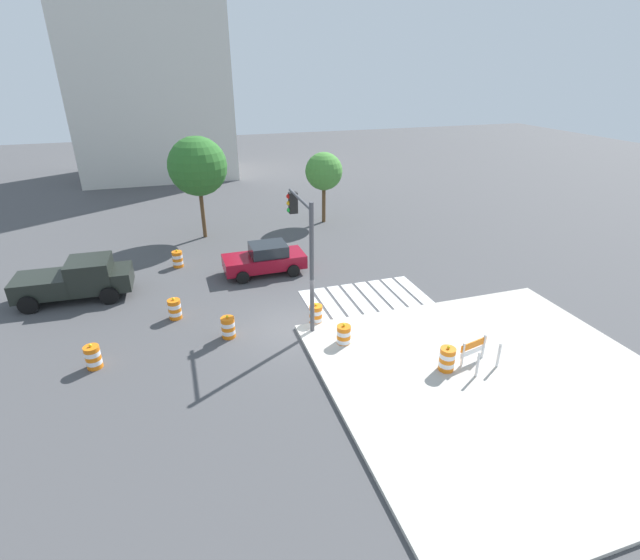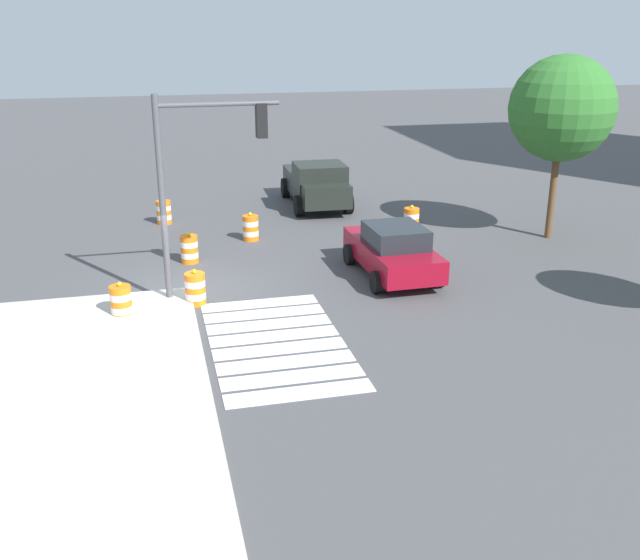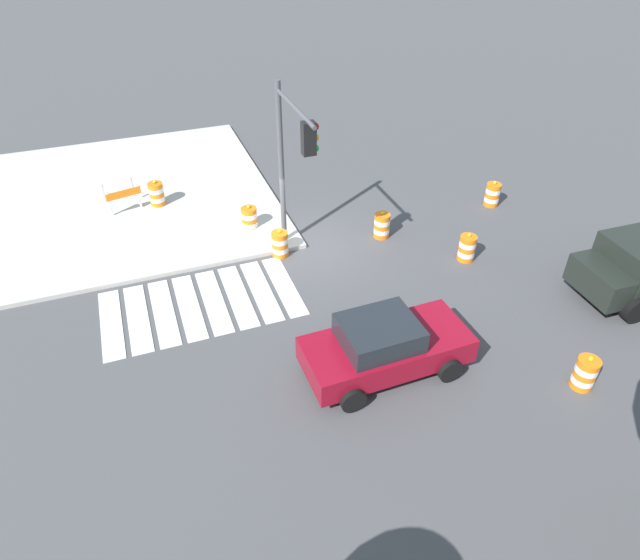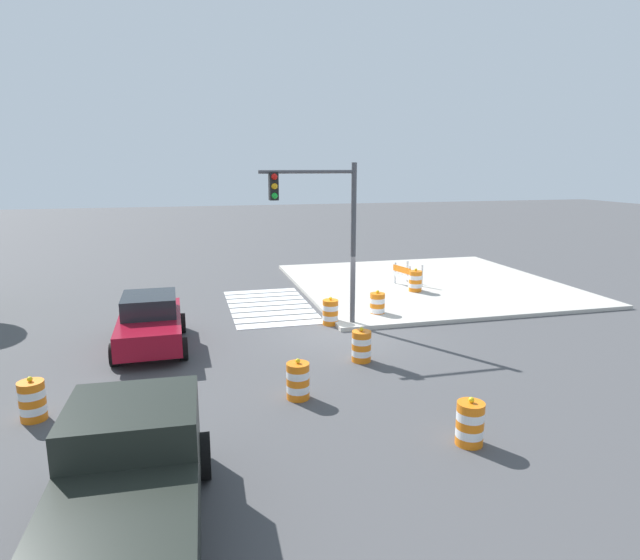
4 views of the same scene
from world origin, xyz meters
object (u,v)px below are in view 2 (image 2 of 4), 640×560
pickup_truck (317,184)px  traffic_barrel_lane_center (195,289)px  traffic_barrel_near_corner (251,228)px  traffic_barrel_median_far (121,302)px  traffic_barrel_crosswalk_end (189,249)px  sports_car (393,250)px  traffic_barrel_median_near (164,212)px  traffic_barrel_far_curb (411,220)px  street_tree_streetside_mid (562,109)px  traffic_light_pole (203,160)px

pickup_truck → traffic_barrel_lane_center: 11.60m
traffic_barrel_near_corner → pickup_truck: bearing=140.7°
traffic_barrel_near_corner → traffic_barrel_lane_center: same height
traffic_barrel_median_far → traffic_barrel_crosswalk_end: bearing=154.2°
sports_car → traffic_barrel_near_corner: size_ratio=4.24×
traffic_barrel_near_corner → traffic_barrel_median_near: (-3.00, -2.92, 0.00)m
traffic_barrel_far_curb → pickup_truck: bearing=-151.4°
traffic_barrel_near_corner → traffic_barrel_far_curb: bearing=86.6°
sports_car → traffic_barrel_crosswalk_end: bearing=-115.1°
sports_car → traffic_barrel_median_near: (-7.83, -6.56, -0.36)m
sports_car → traffic_barrel_lane_center: bearing=-81.0°
traffic_barrel_near_corner → traffic_barrel_median_far: 7.70m
sports_car → street_tree_streetside_mid: size_ratio=0.68×
street_tree_streetside_mid → pickup_truck: bearing=-132.4°
traffic_barrel_crosswalk_end → traffic_barrel_median_near: size_ratio=1.00×
traffic_barrel_lane_center → street_tree_streetside_mid: 14.01m
pickup_truck → traffic_barrel_crosswalk_end: size_ratio=5.11×
traffic_barrel_crosswalk_end → traffic_barrel_median_far: (4.29, -2.07, 0.00)m
traffic_barrel_median_near → sports_car: bearing=39.9°
traffic_barrel_median_near → traffic_barrel_lane_center: 8.80m
traffic_barrel_crosswalk_end → traffic_light_pole: traffic_light_pole is taller
sports_car → traffic_barrel_lane_center: (0.96, -6.05, -0.36)m
traffic_barrel_median_far → street_tree_streetside_mid: 15.97m
sports_car → traffic_barrel_median_near: size_ratio=4.24×
traffic_barrel_near_corner → traffic_barrel_lane_center: size_ratio=1.00×
traffic_barrel_far_curb → street_tree_streetside_mid: (1.88, 4.56, 4.11)m
traffic_barrel_median_near → traffic_barrel_median_far: (9.34, -1.46, 0.00)m
sports_car → traffic_barrel_near_corner: (-4.83, -3.65, -0.36)m
sports_car → traffic_barrel_far_curb: 5.04m
traffic_barrel_near_corner → traffic_barrel_median_far: size_ratio=1.00×
traffic_barrel_lane_center → pickup_truck: bearing=149.6°
traffic_barrel_crosswalk_end → traffic_barrel_far_curb: 8.42m
traffic_barrel_median_far → pickup_truck: bearing=143.4°
traffic_barrel_crosswalk_end → traffic_barrel_far_curb: bearing=101.5°
traffic_barrel_near_corner → traffic_light_pole: 6.71m
traffic_barrel_median_far → traffic_light_pole: size_ratio=0.19×
pickup_truck → street_tree_streetside_mid: bearing=47.6°
traffic_barrel_crosswalk_end → street_tree_streetside_mid: street_tree_streetside_mid is taller
traffic_barrel_median_near → traffic_light_pole: (8.40, 0.95, 3.46)m
traffic_barrel_median_far → sports_car: bearing=100.6°
traffic_barrel_crosswalk_end → traffic_barrel_median_near: bearing=-173.1°
traffic_light_pole → pickup_truck: bearing=150.6°
traffic_barrel_median_near → traffic_barrel_median_far: 9.45m
traffic_barrel_median_far → traffic_light_pole: traffic_light_pole is taller
sports_car → traffic_barrel_crosswalk_end: size_ratio=4.24×
traffic_barrel_median_near → street_tree_streetside_mid: 14.98m
traffic_barrel_median_near → traffic_light_pole: 9.14m
traffic_barrel_near_corner → traffic_barrel_lane_center: bearing=-22.6°
traffic_light_pole → street_tree_streetside_mid: size_ratio=0.86×
sports_car → traffic_barrel_median_far: size_ratio=4.24×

